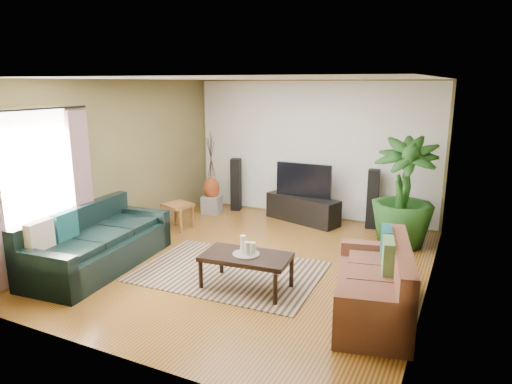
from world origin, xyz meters
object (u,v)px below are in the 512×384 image
Objects in this scene: coffee_table at (246,271)px; pedestal at (212,205)px; tv_stand at (303,209)px; side_table at (178,216)px; vase at (212,188)px; speaker_left at (236,184)px; television at (304,180)px; potted_plant at (403,193)px; speaker_right at (373,199)px; sofa_left at (99,239)px; sofa_right at (373,280)px.

coffee_table is 3.64m from pedestal.
side_table is (-1.92, -1.43, -0.01)m from tv_stand.
vase is at bearing -154.83° from tv_stand.
vase is at bearing -140.80° from speaker_left.
television is 2.47m from side_table.
potted_plant reaches higher than side_table.
speaker_left is 3.03× the size of pedestal.
speaker_left is at bearing -169.70° from tv_stand.
pedestal is at bearing -177.24° from speaker_right.
coffee_table is 3.14m from tv_stand.
speaker_left reaches higher than sofa_left.
speaker_right reaches higher than sofa_right.
sofa_left is 3.91m from sofa_right.
side_table is at bearing -142.87° from television.
pedestal is (0.02, 3.14, -0.24)m from sofa_left.
sofa_left is at bearing -90.35° from vase.
sofa_left is at bearing -178.52° from coffee_table.
coffee_table is at bearing -51.82° from vase.
vase is (-3.19, -0.45, -0.02)m from speaker_right.
pedestal is 0.78× the size of vase.
pedestal is at bearing 88.82° from side_table.
sofa_left is 5.01× the size of vase.
vase is 1.20m from side_table.
sofa_right reaches higher than side_table.
sofa_left is 4.81× the size of side_table.
sofa_left is 1.55× the size of tv_stand.
pedestal is at bearing 122.60° from coffee_table.
speaker_right is 3.22m from vase.
sofa_right is at bearing -36.21° from pedestal.
television is at bearing -34.52° from sofa_left.
potted_plant reaches higher than television.
coffee_table is (-1.63, -0.02, -0.19)m from sofa_right.
sofa_right is at bearing -83.57° from speaker_right.
potted_plant reaches higher than vase.
television is at bearing 107.20° from tv_stand.
vase is (-0.33, -0.45, -0.02)m from speaker_left.
sofa_left is at bearing -90.35° from pedestal.
speaker_right is at bearing -47.09° from sofa_left.
speaker_right reaches higher than tv_stand.
side_table is (-2.27, 1.69, 0.01)m from coffee_table.
coffee_table is at bearing -36.68° from side_table.
television is at bearing 163.40° from potted_plant.
coffee_table reaches higher than pedestal.
side_table reaches higher than pedestal.
speaker_right is (1.30, 0.19, 0.30)m from tv_stand.
coffee_table is at bearing -83.58° from television.
tv_stand is 1.35× the size of speaker_right.
sofa_right is 1.64m from coffee_table.
coffee_table is 0.63× the size of potted_plant.
speaker_left is 0.67m from pedestal.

